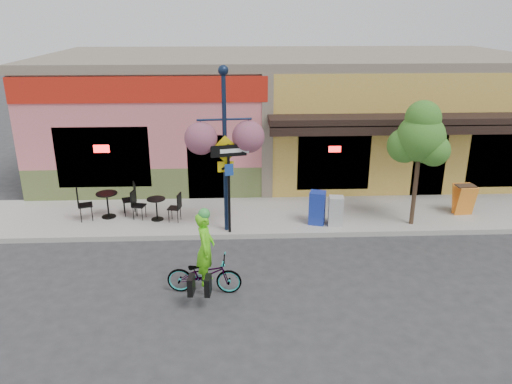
% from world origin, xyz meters
% --- Properties ---
extents(ground, '(90.00, 90.00, 0.00)m').
position_xyz_m(ground, '(0.00, 0.00, 0.00)').
color(ground, '#2D2D30').
rests_on(ground, ground).
extents(sidewalk, '(24.00, 3.00, 0.15)m').
position_xyz_m(sidewalk, '(0.00, 2.00, 0.07)').
color(sidewalk, '#9E9B93').
rests_on(sidewalk, ground).
extents(curb, '(24.00, 0.12, 0.15)m').
position_xyz_m(curb, '(0.00, 0.55, 0.07)').
color(curb, '#A8A59E').
rests_on(curb, ground).
extents(building, '(18.20, 8.20, 4.50)m').
position_xyz_m(building, '(0.00, 7.50, 2.25)').
color(building, '#D2676F').
rests_on(building, ground).
extents(bicycle, '(1.74, 0.74, 0.89)m').
position_xyz_m(bicycle, '(-2.78, -2.26, 0.44)').
color(bicycle, maroon).
rests_on(bicycle, ground).
extents(cyclist_rider, '(0.46, 0.65, 1.69)m').
position_xyz_m(cyclist_rider, '(-2.73, -2.26, 0.84)').
color(cyclist_rider, '#61E518').
rests_on(cyclist_rider, ground).
extents(lamp_post, '(1.51, 0.72, 4.60)m').
position_xyz_m(lamp_post, '(-2.32, 0.85, 2.45)').
color(lamp_post, '#121F39').
rests_on(lamp_post, sidewalk).
extents(one_way_sign, '(1.00, 0.42, 2.55)m').
position_xyz_m(one_way_sign, '(-2.23, 0.67, 1.42)').
color(one_way_sign, black).
rests_on(one_way_sign, sidewalk).
extents(cafe_set_left, '(1.86, 1.31, 1.01)m').
position_xyz_m(cafe_set_left, '(-5.90, 1.91, 0.66)').
color(cafe_set_left, black).
rests_on(cafe_set_left, sidewalk).
extents(cafe_set_right, '(1.59, 1.03, 0.88)m').
position_xyz_m(cafe_set_right, '(-4.40, 1.64, 0.59)').
color(cafe_set_right, black).
rests_on(cafe_set_right, sidewalk).
extents(newspaper_box_blue, '(0.54, 0.50, 0.98)m').
position_xyz_m(newspaper_box_blue, '(0.32, 1.16, 0.64)').
color(newspaper_box_blue, '#1A309F').
rests_on(newspaper_box_blue, sidewalk).
extents(newspaper_box_grey, '(0.45, 0.42, 0.87)m').
position_xyz_m(newspaper_box_grey, '(0.84, 1.02, 0.59)').
color(newspaper_box_grey, '#B3B3B3').
rests_on(newspaper_box_grey, sidewalk).
extents(street_tree, '(1.69, 1.69, 3.66)m').
position_xyz_m(street_tree, '(3.10, 1.03, 1.98)').
color(street_tree, '#3D7A26').
rests_on(street_tree, sidewalk).
extents(sandwich_board, '(0.59, 0.45, 0.94)m').
position_xyz_m(sandwich_board, '(4.91, 1.52, 0.62)').
color(sandwich_board, orange).
rests_on(sandwich_board, sidewalk).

